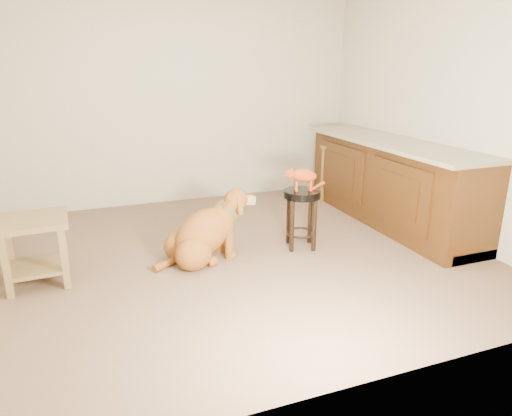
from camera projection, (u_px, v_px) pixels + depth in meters
name	position (u px, v px, depth m)	size (l,w,h in m)	color
floor	(234.00, 255.00, 4.33)	(4.50, 4.00, 0.01)	brown
room_shell	(231.00, 71.00, 3.82)	(4.54, 4.04, 2.62)	beige
cabinet_run	(390.00, 184.00, 5.12)	(0.70, 2.56, 0.94)	#40230B
padded_stool	(302.00, 207.00, 4.40)	(0.37, 0.37, 0.58)	black
wood_stool	(341.00, 173.00, 5.90)	(0.52, 0.52, 0.74)	brown
side_table	(35.00, 241.00, 3.68)	(0.56, 0.56, 0.56)	brown
golden_retriever	(204.00, 234.00, 4.14)	(1.05, 0.58, 0.68)	brown
tabby_kitten	(302.00, 176.00, 4.31)	(0.42, 0.19, 0.26)	#97330F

